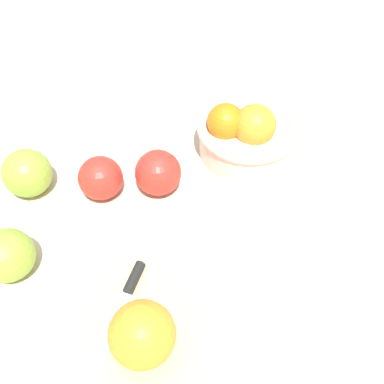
{
  "coord_description": "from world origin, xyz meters",
  "views": [
    {
      "loc": [
        0.37,
        0.2,
        0.54
      ],
      "look_at": [
        -0.04,
        0.08,
        0.04
      ],
      "focal_mm": 41.73,
      "sensor_mm": 36.0,
      "label": 1
    }
  ],
  "objects_px": {
    "orange_on_board": "(142,334)",
    "knife": "(124,300)",
    "apple_front_center": "(27,173)",
    "cutting_board": "(141,323)",
    "apple_mid_left": "(158,173)",
    "bowl": "(246,133)",
    "apple_front_left": "(101,178)",
    "apple_front_right": "(7,255)"
  },
  "relations": [
    {
      "from": "orange_on_board",
      "to": "knife",
      "type": "relative_size",
      "value": 0.51
    },
    {
      "from": "knife",
      "to": "apple_front_center",
      "type": "height_order",
      "value": "apple_front_center"
    },
    {
      "from": "cutting_board",
      "to": "apple_mid_left",
      "type": "distance_m",
      "value": 0.24
    },
    {
      "from": "bowl",
      "to": "knife",
      "type": "relative_size",
      "value": 1.1
    },
    {
      "from": "orange_on_board",
      "to": "apple_front_left",
      "type": "distance_m",
      "value": 0.27
    },
    {
      "from": "bowl",
      "to": "knife",
      "type": "bearing_deg",
      "value": -14.81
    },
    {
      "from": "bowl",
      "to": "apple_front_right",
      "type": "bearing_deg",
      "value": -38.88
    },
    {
      "from": "bowl",
      "to": "apple_front_center",
      "type": "xyz_separation_m",
      "value": [
        0.18,
        -0.31,
        -0.01
      ]
    },
    {
      "from": "apple_mid_left",
      "to": "apple_front_right",
      "type": "distance_m",
      "value": 0.25
    },
    {
      "from": "knife",
      "to": "orange_on_board",
      "type": "bearing_deg",
      "value": 42.96
    },
    {
      "from": "cutting_board",
      "to": "apple_front_center",
      "type": "height_order",
      "value": "apple_front_center"
    },
    {
      "from": "apple_front_right",
      "to": "apple_mid_left",
      "type": "bearing_deg",
      "value": 144.15
    },
    {
      "from": "apple_front_left",
      "to": "apple_mid_left",
      "type": "distance_m",
      "value": 0.09
    },
    {
      "from": "orange_on_board",
      "to": "apple_front_center",
      "type": "relative_size",
      "value": 1.03
    },
    {
      "from": "knife",
      "to": "apple_front_center",
      "type": "distance_m",
      "value": 0.27
    },
    {
      "from": "knife",
      "to": "apple_front_right",
      "type": "relative_size",
      "value": 2.11
    },
    {
      "from": "apple_front_right",
      "to": "apple_front_center",
      "type": "relative_size",
      "value": 0.96
    },
    {
      "from": "bowl",
      "to": "cutting_board",
      "type": "distance_m",
      "value": 0.36
    },
    {
      "from": "knife",
      "to": "apple_front_right",
      "type": "bearing_deg",
      "value": -93.7
    },
    {
      "from": "cutting_board",
      "to": "apple_front_center",
      "type": "bearing_deg",
      "value": -124.18
    },
    {
      "from": "orange_on_board",
      "to": "apple_mid_left",
      "type": "relative_size",
      "value": 1.08
    },
    {
      "from": "knife",
      "to": "apple_front_right",
      "type": "height_order",
      "value": "apple_front_right"
    },
    {
      "from": "bowl",
      "to": "orange_on_board",
      "type": "height_order",
      "value": "bowl"
    },
    {
      "from": "orange_on_board",
      "to": "cutting_board",
      "type": "bearing_deg",
      "value": -150.62
    },
    {
      "from": "cutting_board",
      "to": "knife",
      "type": "height_order",
      "value": "knife"
    },
    {
      "from": "bowl",
      "to": "apple_mid_left",
      "type": "distance_m",
      "value": 0.17
    },
    {
      "from": "apple_front_right",
      "to": "apple_front_left",
      "type": "bearing_deg",
      "value": 159.53
    },
    {
      "from": "orange_on_board",
      "to": "apple_front_center",
      "type": "xyz_separation_m",
      "value": [
        -0.2,
        -0.27,
        -0.02
      ]
    },
    {
      "from": "apple_front_right",
      "to": "apple_front_center",
      "type": "bearing_deg",
      "value": -160.31
    },
    {
      "from": "knife",
      "to": "apple_mid_left",
      "type": "height_order",
      "value": "apple_mid_left"
    },
    {
      "from": "bowl",
      "to": "apple_front_left",
      "type": "distance_m",
      "value": 0.25
    },
    {
      "from": "apple_mid_left",
      "to": "apple_front_center",
      "type": "height_order",
      "value": "apple_front_center"
    },
    {
      "from": "apple_front_left",
      "to": "apple_front_center",
      "type": "distance_m",
      "value": 0.11
    },
    {
      "from": "orange_on_board",
      "to": "knife",
      "type": "distance_m",
      "value": 0.08
    },
    {
      "from": "knife",
      "to": "apple_front_center",
      "type": "relative_size",
      "value": 2.04
    },
    {
      "from": "bowl",
      "to": "apple_front_left",
      "type": "height_order",
      "value": "bowl"
    },
    {
      "from": "bowl",
      "to": "cutting_board",
      "type": "relative_size",
      "value": 0.71
    },
    {
      "from": "knife",
      "to": "apple_mid_left",
      "type": "xyz_separation_m",
      "value": [
        -0.21,
        -0.03,
        0.01
      ]
    },
    {
      "from": "apple_front_right",
      "to": "apple_front_center",
      "type": "height_order",
      "value": "apple_front_center"
    },
    {
      "from": "apple_front_right",
      "to": "apple_front_center",
      "type": "distance_m",
      "value": 0.15
    },
    {
      "from": "apple_front_center",
      "to": "cutting_board",
      "type": "bearing_deg",
      "value": 55.82
    },
    {
      "from": "orange_on_board",
      "to": "apple_front_left",
      "type": "bearing_deg",
      "value": -145.6
    }
  ]
}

